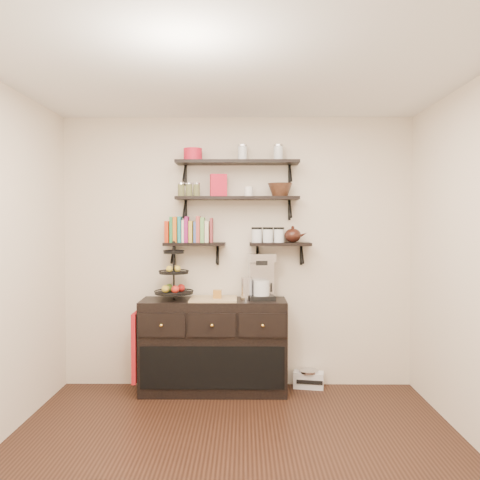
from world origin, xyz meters
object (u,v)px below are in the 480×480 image
Objects in this scene: coffee_maker at (261,277)px; radio at (309,379)px; fruit_stand at (174,280)px; sideboard at (214,346)px.

radio is (0.48, 0.10, -1.03)m from coffee_maker.
fruit_stand reaches higher than radio.
coffee_maker is at bearing 3.77° from sideboard.
coffee_maker reaches higher than sideboard.
radio is (0.94, 0.13, -0.36)m from sideboard.
sideboard is 4.41× the size of radio.
radio is at bearing 5.31° from fruit_stand.
coffee_maker is 1.41× the size of radio.
coffee_maker is (0.46, 0.03, 0.66)m from sideboard.
radio is at bearing 2.14° from coffee_maker.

